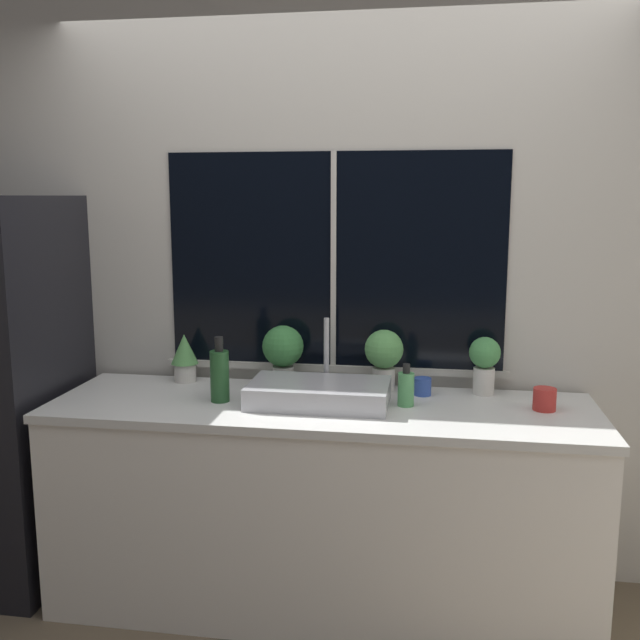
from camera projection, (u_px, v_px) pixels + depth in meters
wall_back at (335, 280)px, 3.23m from camera, size 8.00×0.09×2.70m
counter at (321, 505)px, 3.00m from camera, size 2.24×0.68×0.88m
sink at (319, 393)px, 2.92m from camera, size 0.57×0.39×0.32m
potted_plant_far_left at (185, 356)px, 3.26m from camera, size 0.12×0.12×0.22m
potted_plant_center_left at (283, 349)px, 3.18m from camera, size 0.18×0.18×0.27m
potted_plant_center_right at (384, 354)px, 3.11m from camera, size 0.17×0.17×0.27m
potted_plant_far_right at (485, 361)px, 3.05m from camera, size 0.13×0.13×0.25m
soap_bottle at (406, 388)px, 2.89m from camera, size 0.07×0.07×0.18m
bottle_tall at (220, 375)px, 2.94m from camera, size 0.08×0.08×0.27m
mug_red at (545, 399)px, 2.83m from camera, size 0.09×0.09×0.09m
mug_blue at (423, 386)px, 3.05m from camera, size 0.07×0.07×0.08m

